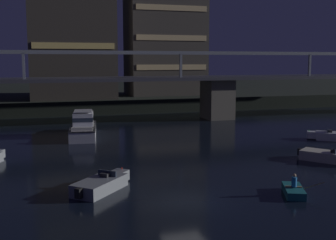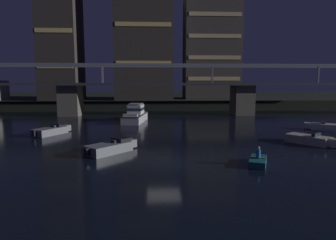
% 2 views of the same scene
% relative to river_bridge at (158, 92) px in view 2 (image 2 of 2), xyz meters
% --- Properties ---
extents(ground_plane, '(400.00, 400.00, 0.00)m').
position_rel_river_bridge_xyz_m(ground_plane, '(-0.00, -32.90, -4.35)').
color(ground_plane, black).
extents(far_riverbank, '(240.00, 80.00, 2.20)m').
position_rel_river_bridge_xyz_m(far_riverbank, '(-0.00, 48.01, -3.25)').
color(far_riverbank, black).
rests_on(far_riverbank, ground).
extents(river_bridge, '(102.51, 6.40, 9.38)m').
position_rel_river_bridge_xyz_m(river_bridge, '(0.00, 0.00, 0.00)').
color(river_bridge, '#605B51').
rests_on(river_bridge, ground).
extents(tower_west_low, '(8.35, 9.24, 37.50)m').
position_rel_river_bridge_xyz_m(tower_west_low, '(-21.64, 13.59, 16.45)').
color(tower_west_low, '#38332D').
rests_on(tower_west_low, far_riverbank).
extents(tower_west_tall, '(13.04, 11.92, 41.28)m').
position_rel_river_bridge_xyz_m(tower_west_tall, '(-2.88, 15.38, 18.34)').
color(tower_west_tall, '#38332D').
rests_on(tower_west_tall, far_riverbank).
extents(tower_central, '(13.22, 8.63, 24.90)m').
position_rel_river_bridge_xyz_m(tower_central, '(13.43, 17.43, 10.15)').
color(tower_central, '#423D38').
rests_on(tower_central, far_riverbank).
extents(cabin_cruiser_near_left, '(3.73, 9.33, 2.79)m').
position_rel_river_bridge_xyz_m(cabin_cruiser_near_left, '(-3.57, -9.21, -3.30)').
color(cabin_cruiser_near_left, silver).
rests_on(cabin_cruiser_near_left, ground).
extents(speedboat_near_center, '(4.04, 4.66, 1.16)m').
position_rel_river_bridge_xyz_m(speedboat_near_center, '(14.51, -26.80, -3.94)').
color(speedboat_near_center, beige).
rests_on(speedboat_near_center, ground).
extents(speedboat_near_right, '(4.78, 3.83, 1.16)m').
position_rel_river_bridge_xyz_m(speedboat_near_right, '(21.11, -18.87, -3.94)').
color(speedboat_near_right, silver).
rests_on(speedboat_near_right, ground).
extents(speedboat_mid_left, '(3.45, 4.92, 1.16)m').
position_rel_river_bridge_xyz_m(speedboat_mid_left, '(-12.58, -20.22, -3.94)').
color(speedboat_mid_left, gray).
rests_on(speedboat_mid_left, ground).
extents(speedboat_mid_center, '(4.26, 4.51, 1.16)m').
position_rel_river_bridge_xyz_m(speedboat_mid_center, '(-4.39, -29.39, -3.94)').
color(speedboat_mid_center, gray).
rests_on(speedboat_mid_center, ground).
extents(dinghy_with_paddler, '(2.69, 2.82, 1.36)m').
position_rel_river_bridge_xyz_m(dinghy_with_paddler, '(6.79, -33.65, -4.08)').
color(dinghy_with_paddler, '#196066').
rests_on(dinghy_with_paddler, ground).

